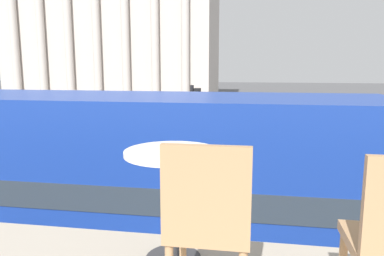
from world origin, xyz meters
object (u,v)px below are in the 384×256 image
plaza_building_left (116,28)px  pedestrian_red (198,103)px  traffic_light_near (194,126)px  pedestrian_blue (264,111)px  cafe_chair_0 (208,221)px  pedestrian_olive (350,108)px  cafe_dining_table (173,181)px  double_decker_bus (96,185)px

plaza_building_left → pedestrian_red: bearing=-42.4°
pedestrian_red → traffic_light_near: bearing=82.2°
pedestrian_blue → traffic_light_near: bearing=-170.5°
cafe_chair_0 → plaza_building_left: plaza_building_left is taller
pedestrian_red → pedestrian_olive: bearing=150.3°
pedestrian_red → pedestrian_olive: (13.15, -3.20, 0.09)m
cafe_chair_0 → traffic_light_near: 10.60m
pedestrian_red → cafe_dining_table: bearing=82.2°
pedestrian_red → plaza_building_left: bearing=-58.4°
cafe_dining_table → pedestrian_blue: (1.35, 27.72, -2.85)m
pedestrian_olive → pedestrian_red: bearing=-129.0°
plaza_building_left → pedestrian_olive: plaza_building_left is taller
double_decker_bus → pedestrian_blue: double_decker_bus is taller
traffic_light_near → pedestrian_red: (-3.39, 23.54, -1.57)m
cafe_chair_0 → pedestrian_blue: size_ratio=0.55×
double_decker_bus → cafe_dining_table: 5.28m
double_decker_bus → pedestrian_blue: 23.69m
cafe_dining_table → pedestrian_blue: bearing=87.2°
cafe_chair_0 → pedestrian_blue: cafe_chair_0 is taller
pedestrian_blue → pedestrian_red: bearing=65.7°
double_decker_bus → cafe_chair_0: (2.78, -4.92, 1.56)m
cafe_dining_table → cafe_chair_0: bearing=-61.5°
pedestrian_blue → cafe_dining_table: bearing=-164.5°
plaza_building_left → pedestrian_olive: 30.36m
double_decker_bus → pedestrian_blue: bearing=79.8°
plaza_building_left → pedestrian_blue: (18.44, -16.90, -8.28)m
double_decker_bus → cafe_chair_0: size_ratio=11.85×
cafe_dining_table → plaza_building_left: 48.09m
cafe_dining_table → plaza_building_left: plaza_building_left is taller
cafe_dining_table → cafe_chair_0: cafe_chair_0 is taller
cafe_dining_table → traffic_light_near: (-1.43, 9.85, -1.27)m
cafe_chair_0 → pedestrian_olive: cafe_chair_0 is taller
double_decker_bus → traffic_light_near: (1.07, 5.47, 0.31)m
cafe_chair_0 → pedestrian_olive: 31.88m
plaza_building_left → pedestrian_olive: bearing=-29.6°
plaza_building_left → pedestrian_red: (12.27, -11.23, -8.27)m
double_decker_bus → plaza_building_left: plaza_building_left is taller
pedestrian_olive → double_decker_bus: bearing=-48.1°
cafe_chair_0 → pedestrian_red: cafe_chair_0 is taller
cafe_chair_0 → pedestrian_red: size_ratio=0.54×
double_decker_bus → pedestrian_olive: double_decker_bus is taller
pedestrian_blue → pedestrian_olive: pedestrian_olive is taller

